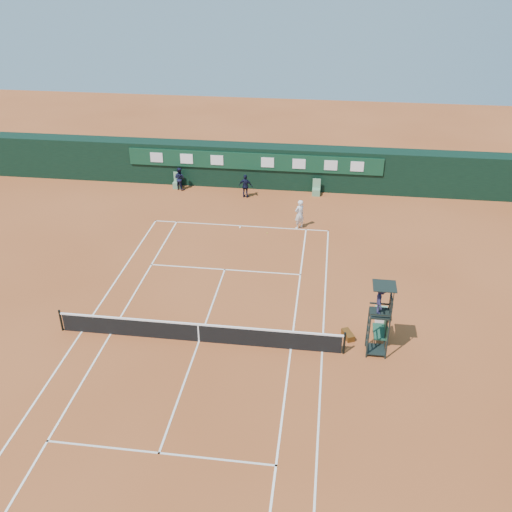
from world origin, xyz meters
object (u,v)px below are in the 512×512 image
Objects in this scene: umpire_chair at (381,305)px; player_bench at (382,329)px; cooler at (381,315)px; tennis_net at (198,332)px; player at (299,214)px.

umpire_chair is 2.85× the size of player_bench.
cooler is (0.07, 1.53, -0.27)m from player_bench.
cooler is at bearing 81.18° from umpire_chair.
player is (3.66, 12.08, 0.43)m from tennis_net.
player reaches higher than cooler.
umpire_chair is 3.26m from cooler.
tennis_net is 12.63m from player.
player_bench is at bearing 71.09° from umpire_chair.
player_bench reaches higher than cooler.
tennis_net is 8.16m from player_bench.
player_bench is at bearing -92.52° from cooler.
player is at bearing 73.14° from tennis_net.
cooler is (8.14, 2.72, -0.18)m from tennis_net.
umpire_chair is 5.30× the size of cooler.
tennis_net is at bearing -171.64° from player_bench.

